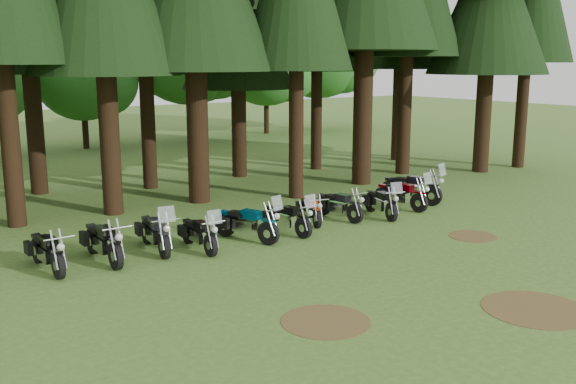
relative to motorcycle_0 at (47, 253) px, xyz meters
name	(u,v)px	position (x,y,z in m)	size (l,w,h in m)	color
ground	(371,268)	(6.68, -4.43, -0.46)	(120.00, 120.00, 0.00)	#375B1E
decid_4	(87,74)	(8.26, 21.90, 3.91)	(5.93, 5.76, 7.41)	black
decid_5	(195,43)	(14.97, 21.29, 5.77)	(8.45, 8.21, 10.56)	black
decid_6	(271,59)	(21.53, 22.58, 4.74)	(7.06, 6.86, 8.82)	black
decid_7	(325,45)	(26.14, 22.40, 5.76)	(8.44, 8.20, 10.55)	black
dirt_patch_0	(326,321)	(3.68, -6.43, -0.46)	(1.80, 1.80, 0.01)	#4C3D1E
dirt_patch_1	(473,236)	(11.18, -3.93, -0.46)	(1.40, 1.40, 0.01)	#4C3D1E
dirt_patch_2	(535,309)	(7.68, -8.43, -0.46)	(2.20, 2.20, 0.01)	#4C3D1E
motorcycle_0	(47,253)	(0.00, 0.00, 0.00)	(0.36, 2.23, 0.90)	black
motorcycle_1	(103,243)	(1.39, -0.06, 0.03)	(0.34, 2.36, 0.96)	black
motorcycle_2	(155,234)	(2.86, 0.04, 0.03)	(0.57, 2.34, 1.47)	black
motorcycle_3	(199,235)	(3.88, -0.56, -0.02)	(0.39, 2.09, 1.32)	black
motorcycle_4	(247,224)	(5.44, -0.49, 0.02)	(1.08, 2.25, 1.45)	black
motorcycle_5	(287,219)	(6.84, -0.52, -0.01)	(0.54, 2.14, 1.34)	black
motorcycle_6	(310,210)	(8.22, 0.16, -0.06)	(0.76, 1.88, 0.80)	black
motorcycle_7	(338,206)	(9.24, 0.00, -0.02)	(0.39, 2.12, 0.86)	black
motorcycle_8	(381,203)	(10.64, -0.53, -0.01)	(0.80, 2.12, 1.34)	black
motorcycle_9	(401,195)	(12.00, -0.08, 0.01)	(0.63, 2.27, 1.42)	black
motorcycle_10	(411,189)	(13.02, 0.43, 0.06)	(1.04, 2.45, 1.56)	black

